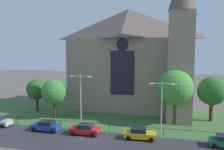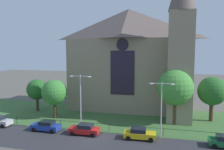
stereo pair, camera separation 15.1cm
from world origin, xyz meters
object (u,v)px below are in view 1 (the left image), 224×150
tree_left_near (54,92)px  tree_right_far (212,91)px  streetlamp_near (81,95)px  tree_right_near (175,88)px  parked_car_blue (46,126)px  parked_car_red (85,129)px  church_building (131,58)px  tree_left_far (37,90)px  streetlamp_far (162,102)px  parked_car_yellow (140,134)px

tree_left_near → tree_right_far: tree_right_far is taller
streetlamp_near → tree_right_near: bearing=23.9°
tree_right_near → tree_right_far: (5.99, 3.25, -0.91)m
streetlamp_near → parked_car_blue: 6.79m
tree_right_near → parked_car_red: 15.49m
church_building → tree_left_far: church_building is taller
streetlamp_near → parked_car_red: bearing=-55.0°
tree_right_near → streetlamp_far: bearing=-107.3°
tree_right_far → streetlamp_near: bearing=-154.7°
tree_right_near → parked_car_red: bearing=-147.6°
tree_left_near → parked_car_yellow: 17.29m
tree_right_far → parked_car_red: size_ratio=1.76×
tree_right_far → parked_car_blue: tree_right_far is taller
streetlamp_far → tree_left_far: bearing=161.1°
church_building → parked_car_red: size_ratio=6.13×
tree_right_far → tree_left_far: (-31.84, -1.04, -0.88)m
tree_right_near → parked_car_red: tree_right_near is taller
church_building → parked_car_yellow: (3.91, -16.76, -9.53)m
parked_car_red → tree_right_near: bearing=-148.9°
parked_car_blue → church_building: bearing=-119.4°
tree_right_far → parked_car_blue: 27.08m
church_building → tree_right_near: church_building is taller
tree_left_far → parked_car_blue: (7.48, -9.97, -3.41)m
tree_right_near → parked_car_blue: (-18.37, -7.76, -5.20)m
parked_car_yellow → parked_car_red: bearing=178.7°
tree_right_near → parked_car_blue: 20.61m
streetlamp_far → streetlamp_near: bearing=-180.0°
parked_car_blue → parked_car_yellow: (13.79, 0.08, 0.00)m
streetlamp_near → streetlamp_far: (11.72, 0.00, -0.37)m
parked_car_red → tree_left_far: bearing=-37.9°
church_building → streetlamp_near: (-5.10, -15.09, -5.03)m
streetlamp_far → parked_car_blue: streetlamp_far is taller
church_building → parked_car_blue: 21.72m
tree_left_near → tree_left_far: tree_left_near is taller
streetlamp_far → church_building: bearing=113.7°
tree_left_near → parked_car_red: tree_left_near is taller
tree_right_near → streetlamp_near: tree_right_near is taller
tree_left_near → streetlamp_near: (6.65, -4.60, 0.72)m
tree_right_near → streetlamp_near: 14.88m
streetlamp_near → parked_car_red: streetlamp_near is taller
church_building → tree_right_far: size_ratio=3.49×
church_building → tree_right_far: (14.48, -5.82, -5.23)m
tree_right_far → parked_car_red: tree_right_far is taller
church_building → parked_car_blue: size_ratio=6.14×
tree_left_near → tree_left_far: size_ratio=1.09×
tree_right_far → parked_car_yellow: size_ratio=1.74×
tree_right_far → tree_left_far: size_ratio=1.21×
tree_left_far → streetlamp_far: 25.35m
tree_right_far → parked_car_red: (-18.32, -11.07, -4.30)m
church_building → tree_left_near: bearing=-138.3°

